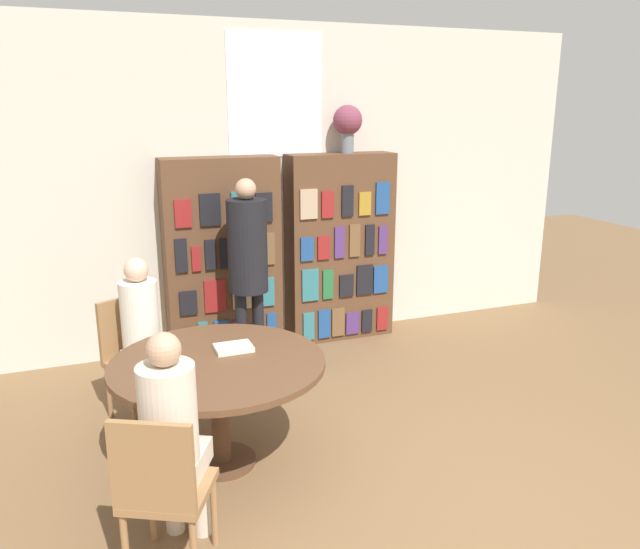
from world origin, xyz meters
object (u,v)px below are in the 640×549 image
seated_reader_left (144,332)px  chair_near_camera (162,487)px  bookshelf_left (223,258)px  chair_left_side (133,351)px  librarian_standing (248,254)px  bookshelf_right (340,248)px  flower_vase (348,123)px  reading_table (218,376)px  seated_reader_right (172,430)px

seated_reader_left → chair_near_camera: bearing=60.2°
bookshelf_left → chair_left_side: bookshelf_left is taller
bookshelf_left → librarian_standing: 0.53m
bookshelf_right → bookshelf_left: bearing=180.0°
bookshelf_right → flower_vase: (0.07, 0.00, 1.20)m
flower_vase → seated_reader_left: 2.75m
flower_vase → chair_left_side: bearing=-155.1°
chair_near_camera → reading_table: bearing=90.0°
bookshelf_left → librarian_standing: size_ratio=1.08×
reading_table → chair_left_side: (-0.45, 0.91, -0.12)m
bookshelf_left → librarian_standing: bearing=-77.6°
chair_near_camera → librarian_standing: librarian_standing is taller
chair_left_side → bookshelf_left: bearing=-159.0°
bookshelf_left → seated_reader_left: bearing=-125.7°
chair_near_camera → librarian_standing: size_ratio=0.53×
seated_reader_right → flower_vase: bearing=79.3°
flower_vase → seated_reader_left: flower_vase is taller
seated_reader_right → reading_table: bearing=90.0°
bookshelf_left → flower_vase: (1.24, 0.00, 1.20)m
bookshelf_left → chair_left_side: bearing=-132.5°
bookshelf_right → seated_reader_right: bearing=-127.3°
chair_left_side → seated_reader_left: 0.27m
flower_vase → chair_near_camera: (-2.16, -2.80, -1.60)m
chair_left_side → seated_reader_right: size_ratio=0.73×
bookshelf_left → chair_near_camera: bearing=-108.3°
reading_table → chair_near_camera: (-0.47, -0.90, -0.12)m
reading_table → seated_reader_left: size_ratio=1.09×
chair_near_camera → seated_reader_left: (0.10, 1.65, 0.20)m
seated_reader_left → bookshelf_right: bearing=-176.5°
bookshelf_right → reading_table: size_ratio=1.35×
seated_reader_left → reading_table: bearing=90.0°
bookshelf_right → flower_vase: flower_vase is taller
seated_reader_left → librarian_standing: 1.19m
bookshelf_left → bookshelf_right: bearing=-0.0°
chair_near_camera → seated_reader_left: seated_reader_left is taller
bookshelf_right → librarian_standing: (-1.06, -0.50, 0.14)m
flower_vase → seated_reader_right: size_ratio=0.36×
flower_vase → seated_reader_right: (-2.08, -2.65, -1.39)m
reading_table → seated_reader_left: 0.84m
seated_reader_right → librarian_standing: (0.95, 2.14, 0.34)m
chair_left_side → librarian_standing: (1.02, 0.49, 0.54)m
bookshelf_right → seated_reader_right: size_ratio=1.47×
bookshelf_right → chair_left_side: 2.34m
chair_left_side → librarian_standing: librarian_standing is taller
seated_reader_left → seated_reader_right: 1.49m
bookshelf_left → chair_near_camera: size_ratio=2.03×
flower_vase → librarian_standing: size_ratio=0.26×
seated_reader_left → bookshelf_left: bearing=-152.3°
bookshelf_left → chair_near_camera: 2.98m
seated_reader_right → chair_left_side: bearing=119.8°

